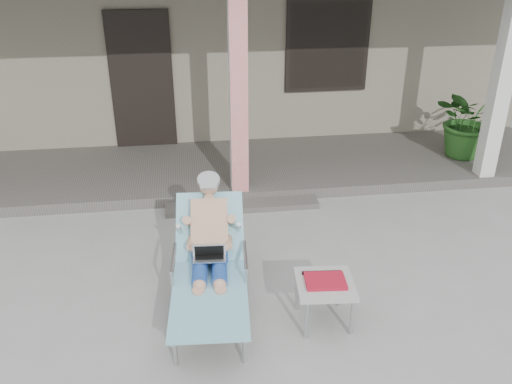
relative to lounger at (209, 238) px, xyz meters
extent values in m
plane|color=#9E9E99|center=(0.52, 0.04, -0.72)|extent=(60.00, 60.00, 0.00)
cube|color=gray|center=(0.52, 6.54, 0.78)|extent=(10.00, 5.00, 3.00)
cube|color=black|center=(-0.78, 4.01, 0.48)|extent=(0.95, 0.06, 2.10)
cube|color=black|center=(2.12, 4.01, 0.93)|extent=(1.20, 0.06, 1.30)
cube|color=black|center=(2.12, 4.01, 0.93)|extent=(1.32, 0.05, 1.42)
cube|color=#605B56|center=(0.52, 3.04, -0.64)|extent=(10.00, 2.00, 0.15)
cube|color=red|center=(0.52, 2.19, 0.74)|extent=(0.22, 0.22, 2.61)
cube|color=silver|center=(4.02, 2.19, 0.74)|extent=(0.22, 0.22, 2.61)
cube|color=#605B56|center=(0.52, 1.89, -0.68)|extent=(2.00, 0.30, 0.07)
cylinder|color=#B7B7BC|center=(-0.35, -0.84, -0.55)|extent=(0.04, 0.04, 0.35)
cylinder|color=#B7B7BC|center=(0.23, -0.88, -0.55)|extent=(0.04, 0.04, 0.35)
cylinder|color=#B7B7BC|center=(-0.27, 0.28, -0.55)|extent=(0.04, 0.04, 0.35)
cylinder|color=#B7B7BC|center=(0.31, 0.24, -0.55)|extent=(0.04, 0.04, 0.35)
cube|color=#B7B7BC|center=(-0.03, -0.44, -0.36)|extent=(0.66, 1.18, 0.03)
cube|color=#7FC3C4|center=(-0.03, -0.44, -0.34)|extent=(0.76, 1.22, 0.04)
cube|color=#B7B7BC|center=(0.03, 0.39, -0.14)|extent=(0.62, 0.58, 0.46)
cube|color=#7FC3C4|center=(0.03, 0.39, -0.11)|extent=(0.72, 0.66, 0.52)
cylinder|color=#A0A1A3|center=(0.05, 0.65, 0.31)|extent=(0.24, 0.25, 0.12)
cube|color=silver|center=(0.00, -0.04, -0.18)|extent=(0.32, 0.24, 0.22)
cube|color=#AEAFAA|center=(1.02, -0.45, -0.30)|extent=(0.56, 0.56, 0.04)
cylinder|color=#B7B7BC|center=(0.81, -0.66, -0.52)|extent=(0.04, 0.04, 0.40)
cylinder|color=#B7B7BC|center=(1.23, -0.66, -0.52)|extent=(0.04, 0.04, 0.40)
cylinder|color=#B7B7BC|center=(0.81, -0.24, -0.52)|extent=(0.04, 0.04, 0.40)
cylinder|color=#B7B7BC|center=(1.23, -0.24, -0.52)|extent=(0.04, 0.04, 0.40)
cube|color=#B21328|center=(1.02, -0.45, -0.27)|extent=(0.39, 0.30, 0.03)
cube|color=black|center=(1.02, -0.31, -0.27)|extent=(0.36, 0.05, 0.04)
imported|color=#26591E|center=(4.08, 2.93, 0.01)|extent=(1.28, 1.19, 1.15)
camera|label=1|loc=(-0.15, -4.36, 2.61)|focal=38.00mm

